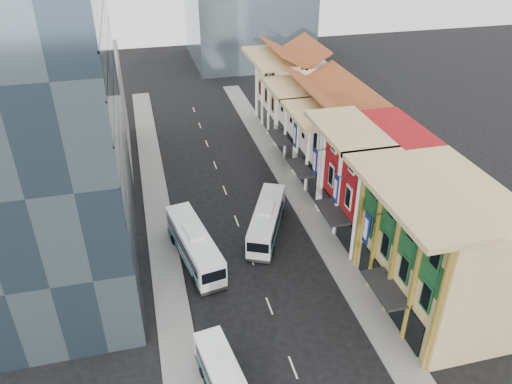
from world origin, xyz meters
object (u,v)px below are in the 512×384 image
object	(u,v)px
office_tower	(47,122)
bus_left_far	(194,245)
bus_right	(267,220)
shophouse_tan	(439,249)

from	to	relation	value
office_tower	bus_left_far	world-z (taller)	office_tower
bus_left_far	bus_right	distance (m)	8.57
shophouse_tan	bus_left_far	distance (m)	22.89
bus_right	office_tower	bearing A→B (deg)	-156.00
shophouse_tan	office_tower	xyz separation A→B (m)	(-31.00, 14.00, 9.00)
shophouse_tan	office_tower	distance (m)	35.19
bus_left_far	bus_right	world-z (taller)	bus_left_far
shophouse_tan	bus_left_far	bearing A→B (deg)	150.02
shophouse_tan	bus_right	bearing A→B (deg)	129.29
shophouse_tan	office_tower	bearing A→B (deg)	155.70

